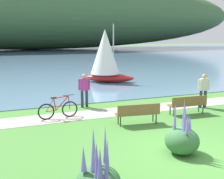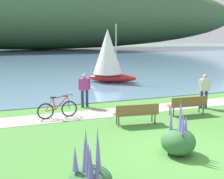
{
  "view_description": "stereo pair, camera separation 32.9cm",
  "coord_description": "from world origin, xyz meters",
  "px_view_note": "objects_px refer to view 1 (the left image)",
  "views": [
    {
      "loc": [
        -5.08,
        -6.86,
        3.59
      ],
      "look_at": [
        -0.21,
        5.67,
        1.0
      ],
      "focal_mm": 45.21,
      "sensor_mm": 36.0,
      "label": 1
    },
    {
      "loc": [
        -4.77,
        -6.98,
        3.59
      ],
      "look_at": [
        -0.21,
        5.67,
        1.0
      ],
      "focal_mm": 45.21,
      "sensor_mm": 36.0,
      "label": 2
    }
  ],
  "objects_px": {
    "park_bench_near_camera": "(188,103)",
    "person_on_the_grass": "(204,88)",
    "sailboat_far_off": "(106,55)",
    "park_bench_further_along": "(138,112)",
    "bicycle_leaning_near_bench": "(58,110)",
    "person_at_shoreline": "(84,88)"
  },
  "relations": [
    {
      "from": "person_on_the_grass",
      "to": "park_bench_near_camera",
      "type": "bearing_deg",
      "value": -151.73
    },
    {
      "from": "park_bench_near_camera",
      "to": "sailboat_far_off",
      "type": "distance_m",
      "value": 9.94
    },
    {
      "from": "person_at_shoreline",
      "to": "sailboat_far_off",
      "type": "height_order",
      "value": "sailboat_far_off"
    },
    {
      "from": "park_bench_near_camera",
      "to": "person_at_shoreline",
      "type": "bearing_deg",
      "value": 143.63
    },
    {
      "from": "park_bench_near_camera",
      "to": "person_on_the_grass",
      "type": "height_order",
      "value": "person_on_the_grass"
    },
    {
      "from": "park_bench_near_camera",
      "to": "bicycle_leaning_near_bench",
      "type": "distance_m",
      "value": 5.87
    },
    {
      "from": "person_on_the_grass",
      "to": "sailboat_far_off",
      "type": "height_order",
      "value": "sailboat_far_off"
    },
    {
      "from": "park_bench_near_camera",
      "to": "person_on_the_grass",
      "type": "relative_size",
      "value": 1.07
    },
    {
      "from": "park_bench_near_camera",
      "to": "person_at_shoreline",
      "type": "xyz_separation_m",
      "value": [
        -4.06,
        2.99,
        0.46
      ]
    },
    {
      "from": "park_bench_further_along",
      "to": "bicycle_leaning_near_bench",
      "type": "relative_size",
      "value": 1.04
    },
    {
      "from": "park_bench_near_camera",
      "to": "person_on_the_grass",
      "type": "distance_m",
      "value": 1.75
    },
    {
      "from": "person_on_the_grass",
      "to": "sailboat_far_off",
      "type": "distance_m",
      "value": 9.28
    },
    {
      "from": "bicycle_leaning_near_bench",
      "to": "person_at_shoreline",
      "type": "height_order",
      "value": "person_at_shoreline"
    },
    {
      "from": "person_at_shoreline",
      "to": "park_bench_further_along",
      "type": "bearing_deg",
      "value": -70.26
    },
    {
      "from": "person_on_the_grass",
      "to": "sailboat_far_off",
      "type": "bearing_deg",
      "value": 102.07
    },
    {
      "from": "person_at_shoreline",
      "to": "sailboat_far_off",
      "type": "xyz_separation_m",
      "value": [
        3.62,
        6.81,
        1.13
      ]
    },
    {
      "from": "park_bench_near_camera",
      "to": "person_at_shoreline",
      "type": "distance_m",
      "value": 5.07
    },
    {
      "from": "park_bench_further_along",
      "to": "bicycle_leaning_near_bench",
      "type": "xyz_separation_m",
      "value": [
        -2.86,
        2.06,
        -0.12
      ]
    },
    {
      "from": "park_bench_further_along",
      "to": "person_on_the_grass",
      "type": "distance_m",
      "value": 4.51
    },
    {
      "from": "bicycle_leaning_near_bench",
      "to": "person_on_the_grass",
      "type": "distance_m",
      "value": 7.21
    },
    {
      "from": "park_bench_near_camera",
      "to": "person_at_shoreline",
      "type": "relative_size",
      "value": 1.07
    },
    {
      "from": "park_bench_further_along",
      "to": "bicycle_leaning_near_bench",
      "type": "bearing_deg",
      "value": 144.19
    }
  ]
}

